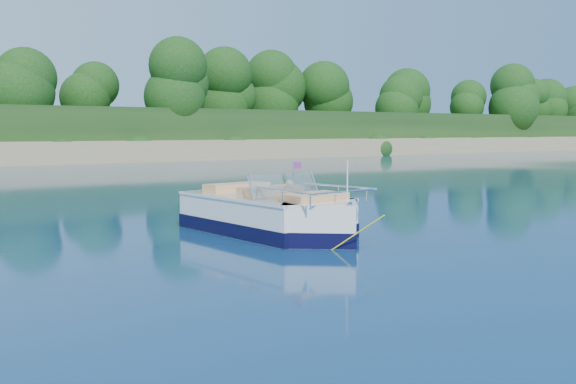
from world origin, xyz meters
TOP-DOWN VIEW (x-y plane):
  - ground at (0.00, 0.00)m, footprint 160.00×160.00m
  - treeline at (0.04, 41.01)m, footprint 150.00×7.12m
  - motorboat at (-1.46, 2.40)m, footprint 2.52×5.78m
  - tow_tube at (0.24, 4.49)m, footprint 1.30×1.30m
  - boy at (0.21, 4.51)m, footprint 0.65×0.79m

SIDE VIEW (x-z plane):
  - ground at x=0.00m, z-range 0.00..0.00m
  - boy at x=0.21m, z-range -0.71..0.71m
  - tow_tube at x=0.24m, z-range -0.08..0.26m
  - motorboat at x=-1.46m, z-range -0.59..1.34m
  - treeline at x=0.04m, z-range 1.45..9.64m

